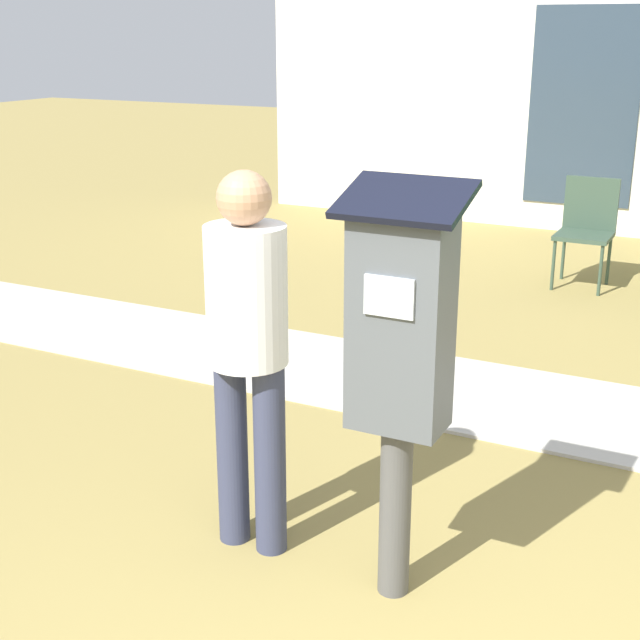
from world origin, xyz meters
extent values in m
cube|color=#2D3D4C|center=(-1.40, 7.74, 1.30)|extent=(1.10, 0.02, 2.00)
cylinder|color=#4C4C4C|center=(-0.69, 0.97, 0.35)|extent=(0.12, 0.12, 0.70)
cube|color=#4C5156|center=(-0.69, 0.97, 1.10)|extent=(0.34, 0.22, 0.80)
cube|color=silver|center=(-0.69, 0.85, 1.22)|extent=(0.18, 0.01, 0.14)
cube|color=black|center=(-0.69, 0.97, 1.53)|extent=(0.44, 0.31, 0.12)
cylinder|color=#333851|center=(-1.43, 1.01, 0.41)|extent=(0.13, 0.13, 0.82)
cylinder|color=#333851|center=(-1.25, 1.01, 0.41)|extent=(0.13, 0.13, 0.82)
cylinder|color=white|center=(-1.34, 1.01, 1.09)|extent=(0.32, 0.32, 0.55)
sphere|color=tan|center=(-1.34, 1.01, 1.48)|extent=(0.21, 0.21, 0.21)
cylinder|color=#334738|center=(-1.09, 5.43, 0.21)|extent=(0.03, 0.03, 0.42)
cylinder|color=#334738|center=(-0.71, 5.43, 0.21)|extent=(0.03, 0.03, 0.42)
cylinder|color=#334738|center=(-1.09, 5.81, 0.21)|extent=(0.03, 0.03, 0.42)
cylinder|color=#334738|center=(-0.71, 5.81, 0.21)|extent=(0.03, 0.03, 0.42)
cube|color=#334738|center=(-0.90, 5.62, 0.44)|extent=(0.44, 0.44, 0.04)
cube|color=#334738|center=(-0.90, 5.82, 0.68)|extent=(0.44, 0.04, 0.44)
camera|label=1|loc=(0.39, -1.80, 2.08)|focal=50.00mm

